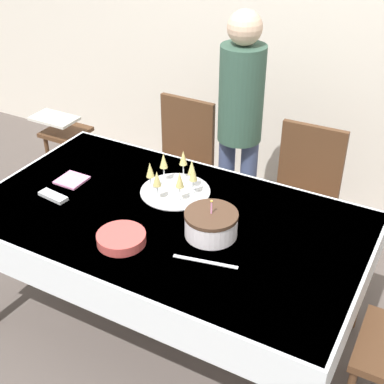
{
  "coord_description": "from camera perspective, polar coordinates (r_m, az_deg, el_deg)",
  "views": [
    {
      "loc": [
        1.17,
        -1.89,
        2.31
      ],
      "look_at": [
        0.09,
        0.09,
        0.89
      ],
      "focal_mm": 50.0,
      "sensor_mm": 36.0,
      "label": 1
    }
  ],
  "objects": [
    {
      "name": "champagne_tray",
      "position": [
        2.86,
        -1.87,
        1.37
      ],
      "size": [
        0.38,
        0.38,
        0.18
      ],
      "color": "silver",
      "rests_on": "dining_table"
    },
    {
      "name": "person_standing",
      "position": [
        3.39,
        5.19,
        8.44
      ],
      "size": [
        0.28,
        0.28,
        1.58
      ],
      "color": "#3F4C72",
      "rests_on": "ground_plane"
    },
    {
      "name": "birthday_cake",
      "position": [
        2.54,
        2.05,
        -3.43
      ],
      "size": [
        0.26,
        0.26,
        0.2
      ],
      "color": "white",
      "rests_on": "dining_table"
    },
    {
      "name": "dining_chair_far_right",
      "position": [
        3.38,
        11.7,
        -0.4
      ],
      "size": [
        0.43,
        0.43,
        0.95
      ],
      "color": "#51331E",
      "rests_on": "ground_plane"
    },
    {
      "name": "high_chair",
      "position": [
        4.16,
        -13.37,
        5.3
      ],
      "size": [
        0.33,
        0.35,
        0.71
      ],
      "color": "#51331E",
      "rests_on": "ground_plane"
    },
    {
      "name": "cake_knife",
      "position": [
        2.41,
        1.43,
        -7.44
      ],
      "size": [
        0.3,
        0.08,
        0.0
      ],
      "color": "silver",
      "rests_on": "dining_table"
    },
    {
      "name": "wall_back",
      "position": [
        3.95,
        11.05,
        17.69
      ],
      "size": [
        8.0,
        0.05,
        2.7
      ],
      "color": "silver",
      "rests_on": "ground_plane"
    },
    {
      "name": "fork_pile",
      "position": [
        2.93,
        -14.6,
        -0.43
      ],
      "size": [
        0.18,
        0.08,
        0.02
      ],
      "color": "silver",
      "rests_on": "dining_table"
    },
    {
      "name": "plate_stack_main",
      "position": [
        2.53,
        -7.55,
        -4.92
      ],
      "size": [
        0.23,
        0.23,
        0.05
      ],
      "color": "#CC4C47",
      "rests_on": "dining_table"
    },
    {
      "name": "dining_chair_far_left",
      "position": [
        3.67,
        -1.3,
        3.14
      ],
      "size": [
        0.43,
        0.43,
        0.95
      ],
      "color": "#51331E",
      "rests_on": "ground_plane"
    },
    {
      "name": "dining_table",
      "position": [
        2.77,
        -2.55,
        -4.23
      ],
      "size": [
        1.99,
        1.13,
        0.77
      ],
      "color": "white",
      "rests_on": "ground_plane"
    },
    {
      "name": "ground_plane",
      "position": [
        3.21,
        -2.26,
        -13.83
      ],
      "size": [
        12.0,
        12.0,
        0.0
      ],
      "primitive_type": "plane",
      "color": "#564C47"
    },
    {
      "name": "napkin_pile",
      "position": [
        3.06,
        -12.7,
        1.26
      ],
      "size": [
        0.15,
        0.15,
        0.01
      ],
      "color": "pink",
      "rests_on": "dining_table"
    }
  ]
}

